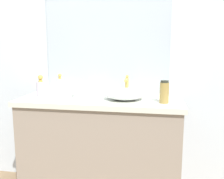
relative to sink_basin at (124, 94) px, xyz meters
The scene contains 10 objects.
bathroom_wall_rear 0.56m from the sink_basin, 131.59° to the left, with size 6.00×0.06×2.60m, color silver.
vanity_counter 0.54m from the sink_basin, behind, with size 1.38×0.56×0.92m.
wall_mirror_panel 0.57m from the sink_basin, 124.52° to the left, with size 1.16×0.01×0.98m, color #B2BCC6.
sink_basin is the anchor object (origin of this frame).
faucet 0.18m from the sink_basin, 90.00° to the left, with size 0.03×0.13×0.18m.
soap_dispenser 0.73m from the sink_basin, behind, with size 0.08×0.08×0.19m.
lotion_bottle 0.33m from the sink_basin, 13.77° to the right, with size 0.07×0.07×0.18m.
perfume_bottle 0.61m from the sink_basin, 169.40° to the left, with size 0.06×0.06×0.19m.
tissue_box 0.39m from the sink_basin, behind, with size 0.14×0.14×0.16m.
candle_jar 0.25m from the sink_basin, behind, with size 0.05×0.05×0.04m, color silver.
Camera 1 is at (0.56, -1.68, 1.36)m, focal length 41.29 mm.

